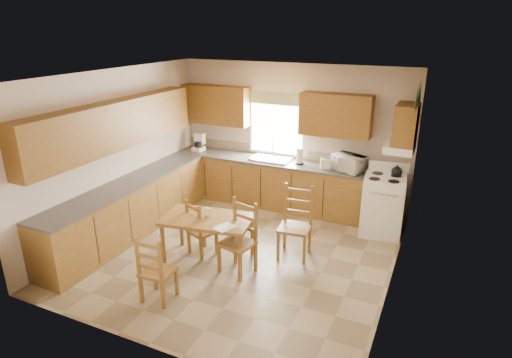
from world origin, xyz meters
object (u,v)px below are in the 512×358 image
at_px(microwave, 348,163).
at_px(chair_far_right, 295,223).
at_px(chair_near_right, 157,267).
at_px(chair_far_left, 237,239).
at_px(stove, 382,206).
at_px(dining_table, 209,239).
at_px(chair_near_left, 202,227).

xyz_separation_m(microwave, chair_far_right, (-0.39, -1.63, -0.52)).
bearing_deg(chair_near_right, microwave, -117.83).
height_order(microwave, chair_far_left, microwave).
relative_size(stove, chair_far_left, 0.93).
distance_m(stove, chair_near_right, 3.85).
bearing_deg(chair_near_right, dining_table, -97.02).
xyz_separation_m(stove, chair_far_left, (-1.65, -2.11, 0.03)).
relative_size(chair_near_right, chair_far_left, 0.89).
height_order(chair_far_left, chair_far_right, chair_far_right).
distance_m(dining_table, chair_far_right, 1.31).
height_order(dining_table, chair_near_left, chair_near_left).
relative_size(chair_near_right, chair_far_right, 0.85).
bearing_deg(chair_near_left, chair_near_right, 116.23).
relative_size(microwave, chair_far_left, 0.47).
height_order(microwave, chair_near_left, microwave).
distance_m(stove, chair_far_left, 2.68).
bearing_deg(chair_far_right, stove, 45.74).
xyz_separation_m(dining_table, chair_far_right, (1.12, 0.64, 0.20)).
bearing_deg(chair_far_left, microwave, 80.65).
height_order(stove, dining_table, stove).
xyz_separation_m(stove, microwave, (-0.68, 0.28, 0.58)).
xyz_separation_m(chair_near_left, chair_near_right, (0.10, -1.23, 0.02)).
height_order(chair_near_right, chair_far_left, chair_far_left).
bearing_deg(dining_table, chair_far_left, -21.56).
bearing_deg(chair_far_left, dining_table, -179.68).
bearing_deg(chair_far_right, chair_far_left, -133.51).
bearing_deg(microwave, chair_far_right, -81.44).
relative_size(chair_near_left, chair_far_left, 0.85).
height_order(stove, chair_near_left, stove).
distance_m(microwave, chair_far_right, 1.76).
relative_size(microwave, dining_table, 0.38).
xyz_separation_m(microwave, chair_near_left, (-1.69, -2.15, -0.62)).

